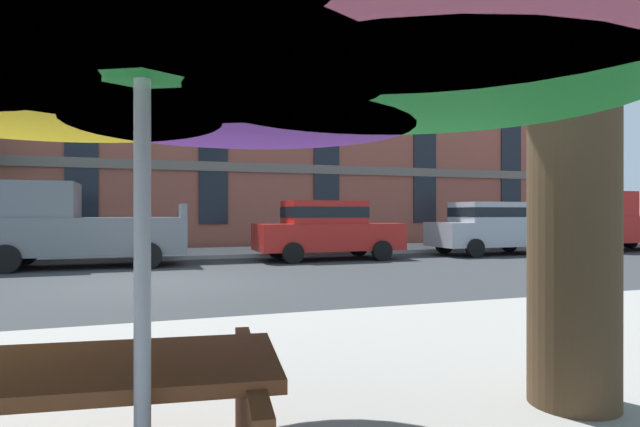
{
  "coord_description": "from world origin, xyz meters",
  "views": [
    {
      "loc": [
        -0.18,
        -10.95,
        1.42
      ],
      "look_at": [
        4.65,
        3.2,
        1.4
      ],
      "focal_mm": 28.85,
      "sensor_mm": 36.0,
      "label": 1
    }
  ],
  "objects_px": {
    "sedan_red": "(327,228)",
    "pickup_red": "(616,223)",
    "sedan_silver": "(492,227)",
    "pickup_gray": "(74,228)",
    "patio_umbrella": "(142,22)"
  },
  "relations": [
    {
      "from": "sedan_red",
      "to": "pickup_red",
      "type": "bearing_deg",
      "value": 0.0
    },
    {
      "from": "pickup_gray",
      "to": "pickup_red",
      "type": "bearing_deg",
      "value": 0.0
    },
    {
      "from": "sedan_silver",
      "to": "pickup_red",
      "type": "distance_m",
      "value": 5.58
    },
    {
      "from": "sedan_silver",
      "to": "pickup_red",
      "type": "relative_size",
      "value": 0.86
    },
    {
      "from": "pickup_gray",
      "to": "patio_umbrella",
      "type": "relative_size",
      "value": 1.24
    },
    {
      "from": "sedan_silver",
      "to": "pickup_red",
      "type": "xyz_separation_m",
      "value": [
        5.58,
        0.0,
        0.08
      ]
    },
    {
      "from": "pickup_gray",
      "to": "patio_umbrella",
      "type": "bearing_deg",
      "value": -82.24
    },
    {
      "from": "sedan_red",
      "to": "pickup_red",
      "type": "height_order",
      "value": "pickup_red"
    },
    {
      "from": "pickup_red",
      "to": "patio_umbrella",
      "type": "bearing_deg",
      "value": -142.89
    },
    {
      "from": "sedan_red",
      "to": "patio_umbrella",
      "type": "bearing_deg",
      "value": -112.37
    },
    {
      "from": "pickup_gray",
      "to": "pickup_red",
      "type": "distance_m",
      "value": 18.52
    },
    {
      "from": "sedan_silver",
      "to": "pickup_red",
      "type": "bearing_deg",
      "value": 0.0
    },
    {
      "from": "pickup_gray",
      "to": "patio_umbrella",
      "type": "distance_m",
      "value": 12.86
    },
    {
      "from": "sedan_silver",
      "to": "patio_umbrella",
      "type": "distance_m",
      "value": 16.97
    },
    {
      "from": "pickup_gray",
      "to": "sedan_red",
      "type": "xyz_separation_m",
      "value": [
        6.96,
        -0.0,
        -0.08
      ]
    }
  ]
}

